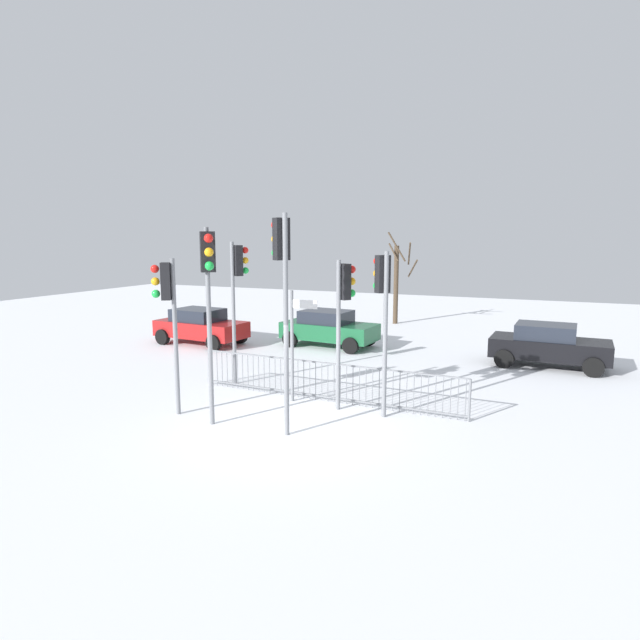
{
  "coord_description": "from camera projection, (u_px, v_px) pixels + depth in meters",
  "views": [
    {
      "loc": [
        5.38,
        -10.49,
        4.35
      ],
      "look_at": [
        -0.75,
        3.63,
        1.97
      ],
      "focal_mm": 29.68,
      "sensor_mm": 36.0,
      "label": 1
    }
  ],
  "objects": [
    {
      "name": "traffic_light_foreground_right",
      "position": [
        237.0,
        280.0,
        15.63
      ],
      "size": [
        0.44,
        0.5,
        4.26
      ],
      "rotation": [
        0.0,
        0.0,
        5.68
      ],
      "color": "slate",
      "rests_on": "ground"
    },
    {
      "name": "traffic_light_rear_left",
      "position": [
        168.0,
        301.0,
        12.8
      ],
      "size": [
        0.51,
        0.43,
        3.88
      ],
      "rotation": [
        0.0,
        0.0,
        2.12
      ],
      "color": "slate",
      "rests_on": "ground"
    },
    {
      "name": "car_black_mid",
      "position": [
        548.0,
        345.0,
        18.02
      ],
      "size": [
        3.88,
        2.08,
        1.47
      ],
      "rotation": [
        0.0,
        0.0,
        -0.05
      ],
      "color": "black",
      "rests_on": "ground"
    },
    {
      "name": "traffic_light_mid_left",
      "position": [
        209.0,
        282.0,
        11.89
      ],
      "size": [
        0.46,
        0.48,
        4.61
      ],
      "rotation": [
        0.0,
        0.0,
        3.87
      ],
      "color": "slate",
      "rests_on": "ground"
    },
    {
      "name": "traffic_light_foreground_left",
      "position": [
        383.0,
        296.0,
        12.72
      ],
      "size": [
        0.48,
        0.46,
        4.06
      ],
      "rotation": [
        0.0,
        0.0,
        0.85
      ],
      "color": "slate",
      "rests_on": "ground"
    },
    {
      "name": "traffic_light_rear_right",
      "position": [
        343.0,
        301.0,
        13.27
      ],
      "size": [
        0.43,
        0.51,
        3.83
      ],
      "rotation": [
        0.0,
        0.0,
        5.73
      ],
      "color": "slate",
      "rests_on": "ground"
    },
    {
      "name": "direction_sign_post",
      "position": [
        294.0,
        340.0,
        14.03
      ],
      "size": [
        0.79,
        0.09,
        3.01
      ],
      "rotation": [
        0.0,
        0.0,
        -0.03
      ],
      "color": "slate",
      "rests_on": "ground"
    },
    {
      "name": "traffic_light_mid_right",
      "position": [
        282.0,
        275.0,
        11.42
      ],
      "size": [
        0.5,
        0.43,
        4.89
      ],
      "rotation": [
        0.0,
        0.0,
        0.98
      ],
      "color": "slate",
      "rests_on": "ground"
    },
    {
      "name": "car_green_near",
      "position": [
        329.0,
        328.0,
        21.43
      ],
      "size": [
        3.93,
        2.2,
        1.47
      ],
      "rotation": [
        0.0,
        0.0,
        -0.09
      ],
      "color": "#195933",
      "rests_on": "ground"
    },
    {
      "name": "pedestrian_guard_railing",
      "position": [
        325.0,
        381.0,
        14.22
      ],
      "size": [
        7.7,
        0.34,
        1.07
      ],
      "rotation": [
        0.0,
        0.0,
        -0.04
      ],
      "color": "slate",
      "rests_on": "ground"
    },
    {
      "name": "ground_plane",
      "position": [
        288.0,
        427.0,
        12.29
      ],
      "size": [
        60.0,
        60.0,
        0.0
      ],
      "primitive_type": "plane",
      "color": "white"
    },
    {
      "name": "car_red_trailing",
      "position": [
        200.0,
        326.0,
        21.95
      ],
      "size": [
        3.93,
        2.2,
        1.47
      ],
      "rotation": [
        0.0,
        0.0,
        -0.08
      ],
      "color": "maroon",
      "rests_on": "ground"
    },
    {
      "name": "bare_tree_left",
      "position": [
        397.0,
        280.0,
        26.99
      ],
      "size": [
        1.59,
        1.76,
        4.69
      ],
      "color": "#473828",
      "rests_on": "ground"
    }
  ]
}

